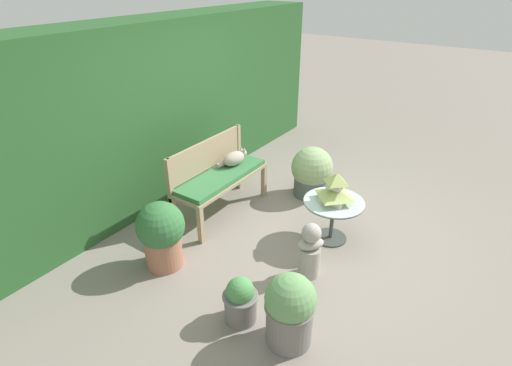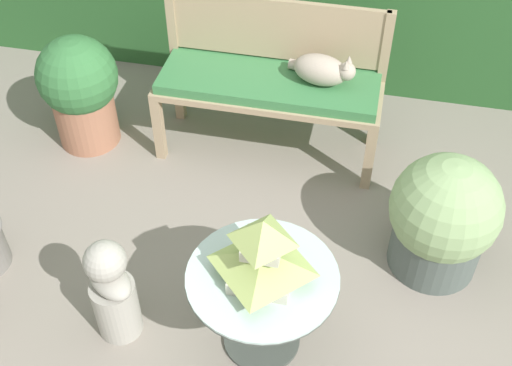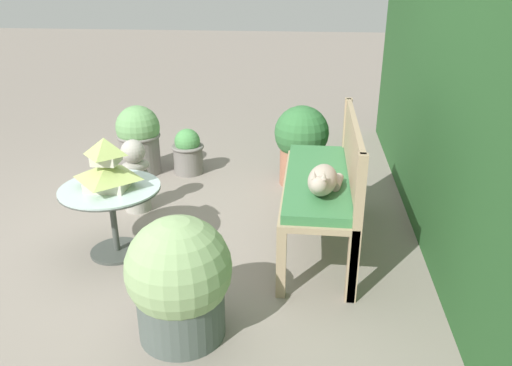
# 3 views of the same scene
# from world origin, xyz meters

# --- Properties ---
(ground) EXTENTS (30.00, 30.00, 0.00)m
(ground) POSITION_xyz_m (0.00, 0.00, 0.00)
(ground) COLOR gray
(foliage_hedge_back) EXTENTS (6.40, 0.76, 2.31)m
(foliage_hedge_back) POSITION_xyz_m (0.00, 2.32, 1.16)
(foliage_hedge_back) COLOR #285628
(foliage_hedge_back) RESTS_ON ground
(garden_bench) EXTENTS (1.38, 0.49, 0.56)m
(garden_bench) POSITION_xyz_m (-0.18, 1.17, 0.48)
(garden_bench) COLOR tan
(garden_bench) RESTS_ON ground
(bench_backrest) EXTENTS (1.38, 0.06, 0.96)m
(bench_backrest) POSITION_xyz_m (-0.18, 1.39, 0.70)
(bench_backrest) COLOR tan
(bench_backrest) RESTS_ON ground
(cat) EXTENTS (0.42, 0.27, 0.21)m
(cat) POSITION_xyz_m (0.13, 1.19, 0.65)
(cat) COLOR #A89989
(cat) RESTS_ON garden_bench
(patio_table) EXTENTS (0.69, 0.69, 0.51)m
(patio_table) POSITION_xyz_m (0.08, -0.26, 0.40)
(patio_table) COLOR #424742
(patio_table) RESTS_ON ground
(pagoda_birdhouse) EXTENTS (0.36, 0.36, 0.36)m
(pagoda_birdhouse) POSITION_xyz_m (0.08, -0.26, 0.66)
(pagoda_birdhouse) COLOR beige
(pagoda_birdhouse) RESTS_ON patio_table
(garden_bust) EXTENTS (0.32, 0.30, 0.62)m
(garden_bust) POSITION_xyz_m (-0.63, -0.34, 0.30)
(garden_bust) COLOR #A39E93
(garden_bust) RESTS_ON ground
(potted_plant_bench_right) EXTENTS (0.51, 0.51, 0.76)m
(potted_plant_bench_right) POSITION_xyz_m (-1.36, 1.02, 0.41)
(potted_plant_bench_right) COLOR #9E664C
(potted_plant_bench_right) RESTS_ON ground
(potted_plant_table_near) EXTENTS (0.43, 0.43, 0.69)m
(potted_plant_table_near) POSITION_xyz_m (-1.47, -0.59, 0.35)
(potted_plant_table_near) COLOR slate
(potted_plant_table_near) RESTS_ON ground
(potted_plant_bench_left) EXTENTS (0.57, 0.57, 0.71)m
(potted_plant_bench_left) POSITION_xyz_m (0.89, 0.43, 0.35)
(potted_plant_bench_left) COLOR #4C5651
(potted_plant_bench_left) RESTS_ON ground
(potted_plant_path_edge) EXTENTS (0.33, 0.33, 0.46)m
(potted_plant_path_edge) POSITION_xyz_m (-1.52, -0.11, 0.22)
(potted_plant_path_edge) COLOR slate
(potted_plant_path_edge) RESTS_ON ground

